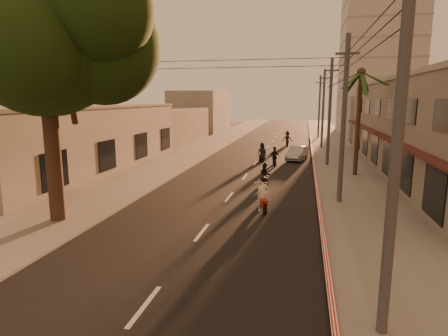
{
  "coord_description": "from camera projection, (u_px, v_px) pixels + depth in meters",
  "views": [
    {
      "loc": [
        4.17,
        -12.87,
        5.7
      ],
      "look_at": [
        -0.3,
        7.99,
        1.75
      ],
      "focal_mm": 30.0,
      "sensor_mm": 36.0,
      "label": 1
    }
  ],
  "objects": [
    {
      "name": "left_building",
      "position": [
        74.0,
        138.0,
        30.14
      ],
      "size": [
        8.2,
        24.2,
        5.2
      ],
      "color": "#A49C94",
      "rests_on": "ground"
    },
    {
      "name": "scooter_red",
      "position": [
        263.0,
        196.0,
        19.11
      ],
      "size": [
        0.95,
        1.84,
        1.86
      ],
      "rotation": [
        0.0,
        0.0,
        0.29
      ],
      "color": "black",
      "rests_on": "ground"
    },
    {
      "name": "sidewalk_right",
      "position": [
        343.0,
        166.0,
        31.94
      ],
      "size": [
        5.0,
        140.0,
        0.12
      ],
      "primitive_type": "cube",
      "color": "slate",
      "rests_on": "ground"
    },
    {
      "name": "shophouse_row",
      "position": [
        438.0,
        127.0,
        28.04
      ],
      "size": [
        8.8,
        34.2,
        7.3
      ],
      "color": "gray",
      "rests_on": "ground"
    },
    {
      "name": "sidewalk_left",
      "position": [
        176.0,
        160.0,
        35.04
      ],
      "size": [
        5.0,
        140.0,
        0.12
      ],
      "primitive_type": "cube",
      "color": "slate",
      "rests_on": "ground"
    },
    {
      "name": "distant_tower",
      "position": [
        380.0,
        48.0,
        62.26
      ],
      "size": [
        12.1,
        12.1,
        28.0
      ],
      "color": "#B7B5B2",
      "rests_on": "ground"
    },
    {
      "name": "scooter_mid_b",
      "position": [
        274.0,
        157.0,
        32.07
      ],
      "size": [
        1.05,
        1.72,
        1.7
      ],
      "rotation": [
        0.0,
        0.0,
        0.14
      ],
      "color": "black",
      "rests_on": "ground"
    },
    {
      "name": "ground",
      "position": [
        188.0,
        251.0,
        14.27
      ],
      "size": [
        160.0,
        160.0,
        0.0
      ],
      "primitive_type": "plane",
      "color": "#383023",
      "rests_on": "ground"
    },
    {
      "name": "palm_tree",
      "position": [
        361.0,
        78.0,
        26.7
      ],
      "size": [
        5.0,
        5.0,
        8.2
      ],
      "color": "black",
      "rests_on": "ground"
    },
    {
      "name": "scooter_mid_a",
      "position": [
        265.0,
        176.0,
        24.34
      ],
      "size": [
        1.06,
        1.64,
        1.64
      ],
      "rotation": [
        0.0,
        0.0,
        0.28
      ],
      "color": "black",
      "rests_on": "ground"
    },
    {
      "name": "scooter_far_a",
      "position": [
        262.0,
        153.0,
        34.43
      ],
      "size": [
        0.99,
        1.8,
        1.78
      ],
      "rotation": [
        0.0,
        0.0,
        -0.16
      ],
      "color": "black",
      "rests_on": "ground"
    },
    {
      "name": "curb_stripe",
      "position": [
        315.0,
        176.0,
        27.62
      ],
      "size": [
        0.2,
        60.0,
        0.2
      ],
      "primitive_type": "cube",
      "color": "red",
      "rests_on": "ground"
    },
    {
      "name": "filler_left_near",
      "position": [
        164.0,
        126.0,
        49.45
      ],
      "size": [
        8.0,
        14.0,
        4.4
      ],
      "primitive_type": "cube",
      "color": "#A49C94",
      "rests_on": "ground"
    },
    {
      "name": "parked_car",
      "position": [
        297.0,
        153.0,
        35.22
      ],
      "size": [
        2.96,
        4.53,
        1.31
      ],
      "primitive_type": "imported",
      "rotation": [
        0.0,
        0.0,
        -0.2
      ],
      "color": "#A3A5AB",
      "rests_on": "ground"
    },
    {
      "name": "filler_left_far",
      "position": [
        201.0,
        111.0,
        66.51
      ],
      "size": [
        8.0,
        14.0,
        7.0
      ],
      "primitive_type": "cube",
      "color": "#A49C94",
      "rests_on": "ground"
    },
    {
      "name": "filler_right",
      "position": [
        374.0,
        118.0,
        54.1
      ],
      "size": [
        8.0,
        14.0,
        6.0
      ],
      "primitive_type": "cube",
      "color": "#A49C94",
      "rests_on": "ground"
    },
    {
      "name": "utility_poles",
      "position": [
        331.0,
        89.0,
        31.03
      ],
      "size": [
        1.2,
        48.26,
        9.0
      ],
      "color": "#38383A",
      "rests_on": "ground"
    },
    {
      "name": "broadleaf_tree",
      "position": [
        53.0,
        34.0,
        16.15
      ],
      "size": [
        9.6,
        8.7,
        12.1
      ],
      "color": "black",
      "rests_on": "ground"
    },
    {
      "name": "road",
      "position": [
        255.0,
        163.0,
        33.5
      ],
      "size": [
        10.0,
        140.0,
        0.02
      ],
      "primitive_type": "cube",
      "color": "black",
      "rests_on": "ground"
    },
    {
      "name": "scooter_far_b",
      "position": [
        287.0,
        139.0,
        45.63
      ],
      "size": [
        1.3,
        1.9,
        1.87
      ],
      "rotation": [
        0.0,
        0.0,
        0.13
      ],
      "color": "black",
      "rests_on": "ground"
    }
  ]
}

